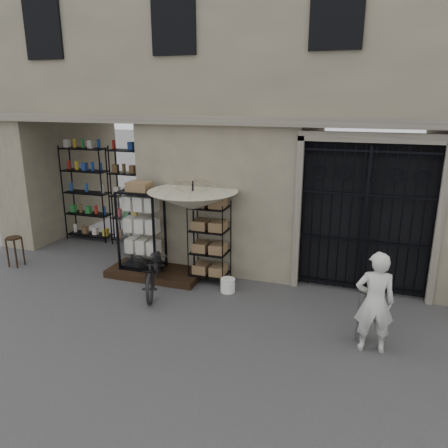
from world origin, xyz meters
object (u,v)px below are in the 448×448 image
(shopkeeper, at_px, (370,349))
(steel_bollard, at_px, (362,317))
(display_cabinet, at_px, (142,234))
(wire_rack, at_px, (210,243))
(bicycle, at_px, (156,291))
(market_umbrella, at_px, (193,195))
(white_bucket, at_px, (228,285))
(wooden_stool, at_px, (15,251))

(shopkeeper, bearing_deg, steel_bollard, -61.43)
(display_cabinet, relative_size, shopkeeper, 1.16)
(wire_rack, xyz_separation_m, shopkeeper, (3.21, -1.64, -0.82))
(steel_bollard, bearing_deg, bicycle, 170.84)
(display_cabinet, relative_size, steel_bollard, 2.18)
(market_umbrella, relative_size, shopkeeper, 1.62)
(bicycle, bearing_deg, steel_bollard, -28.77)
(white_bucket, bearing_deg, steel_bollard, -22.52)
(white_bucket, bearing_deg, display_cabinet, 172.60)
(wire_rack, xyz_separation_m, white_bucket, (0.52, -0.39, -0.69))
(bicycle, xyz_separation_m, steel_bollard, (3.89, -0.63, 0.42))
(white_bucket, height_order, bicycle, bicycle)
(white_bucket, bearing_deg, wooden_stool, -177.33)
(shopkeeper, bearing_deg, display_cabinet, -26.95)
(steel_bollard, xyz_separation_m, shopkeeper, (0.16, -0.20, -0.42))
(wooden_stool, xyz_separation_m, shopkeeper, (7.65, -1.02, -0.36))
(wire_rack, height_order, steel_bollard, wire_rack)
(market_umbrella, distance_m, steel_bollard, 3.85)
(white_bucket, xyz_separation_m, steel_bollard, (2.53, -1.05, 0.28))
(wire_rack, relative_size, shopkeeper, 1.07)
(wire_rack, relative_size, steel_bollard, 2.01)
(steel_bollard, bearing_deg, display_cabinet, 163.90)
(steel_bollard, bearing_deg, wire_rack, 154.78)
(display_cabinet, distance_m, steel_bollard, 4.74)
(wire_rack, bearing_deg, display_cabinet, 169.41)
(white_bucket, height_order, wooden_stool, wooden_stool)
(wooden_stool, distance_m, steel_bollard, 7.54)
(wire_rack, bearing_deg, wooden_stool, 172.42)
(display_cabinet, height_order, steel_bollard, display_cabinet)
(display_cabinet, bearing_deg, market_umbrella, 22.10)
(shopkeeper, bearing_deg, white_bucket, -34.07)
(bicycle, bearing_deg, shopkeeper, -31.20)
(market_umbrella, xyz_separation_m, wooden_stool, (-4.15, -0.49, -1.47))
(bicycle, xyz_separation_m, wooden_stool, (-3.60, 0.19, 0.36))
(wire_rack, height_order, market_umbrella, market_umbrella)
(steel_bollard, bearing_deg, wooden_stool, 173.78)
(wire_rack, xyz_separation_m, steel_bollard, (3.05, -1.44, -0.41))
(display_cabinet, relative_size, market_umbrella, 0.72)
(market_umbrella, height_order, steel_bollard, market_umbrella)
(bicycle, bearing_deg, display_cabinet, 113.57)
(steel_bollard, bearing_deg, white_bucket, 157.48)
(wire_rack, distance_m, steel_bollard, 3.39)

